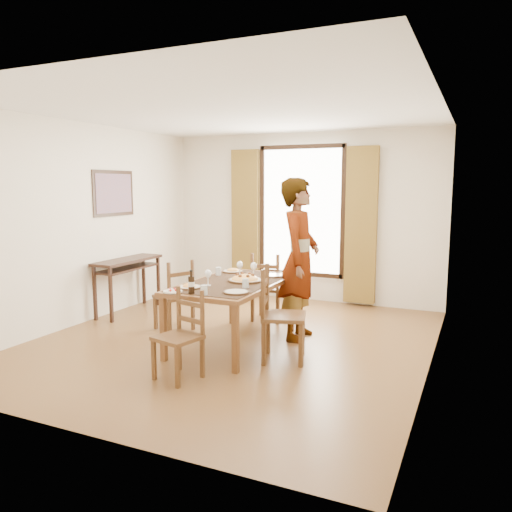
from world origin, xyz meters
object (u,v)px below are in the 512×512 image
at_px(console_table, 128,267).
at_px(man, 299,259).
at_px(dining_table, 233,287).
at_px(pasta_platter, 245,277).

height_order(console_table, man, man).
xyz_separation_m(dining_table, pasta_platter, (0.12, 0.06, 0.12)).
bearing_deg(dining_table, console_table, 161.34).
relative_size(dining_table, pasta_platter, 4.32).
bearing_deg(man, pasta_platter, 129.99).
bearing_deg(man, console_table, 80.89).
bearing_deg(man, dining_table, 127.03).
height_order(dining_table, man, man).
xyz_separation_m(man, pasta_platter, (-0.49, -0.51, -0.17)).
bearing_deg(pasta_platter, man, 46.24).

